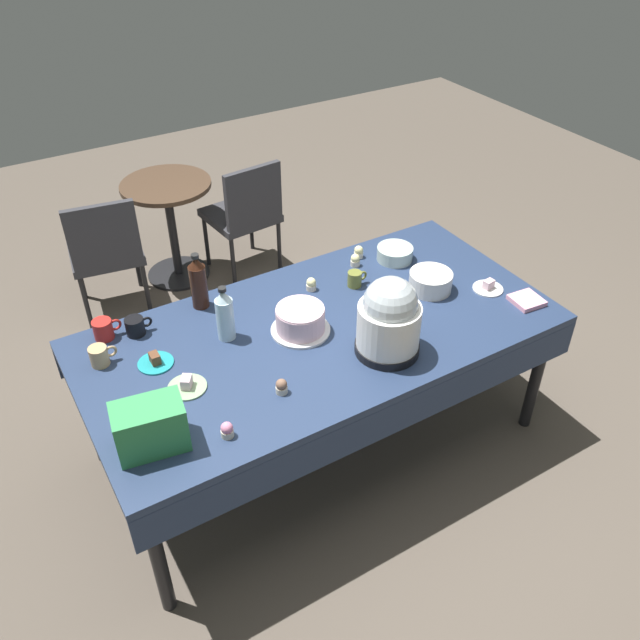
# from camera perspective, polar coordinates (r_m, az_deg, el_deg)

# --- Properties ---
(ground) EXTENTS (9.00, 9.00, 0.00)m
(ground) POSITION_cam_1_polar(r_m,az_deg,el_deg) (3.58, 0.00, -10.24)
(ground) COLOR brown
(potluck_table) EXTENTS (2.20, 1.10, 0.75)m
(potluck_table) POSITION_cam_1_polar(r_m,az_deg,el_deg) (3.11, 0.00, -1.64)
(potluck_table) COLOR navy
(potluck_table) RESTS_ON ground
(frosted_layer_cake) EXTENTS (0.28, 0.28, 0.13)m
(frosted_layer_cake) POSITION_cam_1_polar(r_m,az_deg,el_deg) (3.02, -1.70, -0.03)
(frosted_layer_cake) COLOR silver
(frosted_layer_cake) RESTS_ON potluck_table
(slow_cooker) EXTENTS (0.29, 0.29, 0.38)m
(slow_cooker) POSITION_cam_1_polar(r_m,az_deg,el_deg) (2.85, 5.96, 0.09)
(slow_cooker) COLOR black
(slow_cooker) RESTS_ON potluck_table
(glass_salad_bowl) EXTENTS (0.19, 0.19, 0.07)m
(glass_salad_bowl) POSITION_cam_1_polar(r_m,az_deg,el_deg) (3.57, 6.45, 5.71)
(glass_salad_bowl) COLOR #B2C6BC
(glass_salad_bowl) RESTS_ON potluck_table
(ceramic_snack_bowl) EXTENTS (0.21, 0.21, 0.10)m
(ceramic_snack_bowl) POSITION_cam_1_polar(r_m,az_deg,el_deg) (3.35, 9.47, 3.29)
(ceramic_snack_bowl) COLOR silver
(ceramic_snack_bowl) RESTS_ON potluck_table
(dessert_plate_sage) EXTENTS (0.16, 0.16, 0.06)m
(dessert_plate_sage) POSITION_cam_1_polar(r_m,az_deg,el_deg) (2.81, -11.36, -5.53)
(dessert_plate_sage) COLOR #8CA87F
(dessert_plate_sage) RESTS_ON potluck_table
(dessert_plate_white) EXTENTS (0.15, 0.15, 0.05)m
(dessert_plate_white) POSITION_cam_1_polar(r_m,az_deg,el_deg) (3.43, 14.25, 2.75)
(dessert_plate_white) COLOR white
(dessert_plate_white) RESTS_ON potluck_table
(dessert_plate_teal) EXTENTS (0.16, 0.16, 0.05)m
(dessert_plate_teal) POSITION_cam_1_polar(r_m,az_deg,el_deg) (2.96, -13.96, -3.48)
(dessert_plate_teal) COLOR teal
(dessert_plate_teal) RESTS_ON potluck_table
(cupcake_vanilla) EXTENTS (0.05, 0.05, 0.07)m
(cupcake_vanilla) POSITION_cam_1_polar(r_m,az_deg,el_deg) (3.31, -0.76, 3.10)
(cupcake_vanilla) COLOR beige
(cupcake_vanilla) RESTS_ON potluck_table
(cupcake_rose) EXTENTS (0.05, 0.05, 0.07)m
(cupcake_rose) POSITION_cam_1_polar(r_m,az_deg,el_deg) (3.58, 3.34, 5.86)
(cupcake_rose) COLOR beige
(cupcake_rose) RESTS_ON potluck_table
(cupcake_berry) EXTENTS (0.05, 0.05, 0.07)m
(cupcake_berry) POSITION_cam_1_polar(r_m,az_deg,el_deg) (2.73, -3.33, -5.73)
(cupcake_berry) COLOR beige
(cupcake_berry) RESTS_ON potluck_table
(cupcake_mint) EXTENTS (0.05, 0.05, 0.07)m
(cupcake_mint) POSITION_cam_1_polar(r_m,az_deg,el_deg) (2.58, -8.00, -9.35)
(cupcake_mint) COLOR beige
(cupcake_mint) RESTS_ON potluck_table
(cupcake_lemon) EXTENTS (0.05, 0.05, 0.07)m
(cupcake_lemon) POSITION_cam_1_polar(r_m,az_deg,el_deg) (3.18, 6.65, 1.15)
(cupcake_lemon) COLOR beige
(cupcake_lemon) RESTS_ON potluck_table
(cupcake_cocoa) EXTENTS (0.05, 0.05, 0.07)m
(cupcake_cocoa) POSITION_cam_1_polar(r_m,az_deg,el_deg) (3.51, 3.05, 5.16)
(cupcake_cocoa) COLOR beige
(cupcake_cocoa) RESTS_ON potluck_table
(soda_bottle_water) EXTENTS (0.08, 0.08, 0.27)m
(soda_bottle_water) POSITION_cam_1_polar(r_m,az_deg,el_deg) (2.98, -8.18, 0.44)
(soda_bottle_water) COLOR silver
(soda_bottle_water) RESTS_ON potluck_table
(soda_bottle_cola) EXTENTS (0.08, 0.08, 0.29)m
(soda_bottle_cola) POSITION_cam_1_polar(r_m,az_deg,el_deg) (3.19, -10.42, 3.18)
(soda_bottle_cola) COLOR #33190F
(soda_bottle_cola) RESTS_ON potluck_table
(coffee_mug_olive) EXTENTS (0.11, 0.07, 0.08)m
(coffee_mug_olive) POSITION_cam_1_polar(r_m,az_deg,el_deg) (3.34, 3.04, 3.56)
(coffee_mug_olive) COLOR olive
(coffee_mug_olive) RESTS_ON potluck_table
(coffee_mug_tan) EXTENTS (0.12, 0.08, 0.09)m
(coffee_mug_tan) POSITION_cam_1_polar(r_m,az_deg,el_deg) (3.00, -18.41, -2.94)
(coffee_mug_tan) COLOR tan
(coffee_mug_tan) RESTS_ON potluck_table
(coffee_mug_black) EXTENTS (0.13, 0.09, 0.08)m
(coffee_mug_black) POSITION_cam_1_polar(r_m,az_deg,el_deg) (3.13, -15.58, -0.52)
(coffee_mug_black) COLOR black
(coffee_mug_black) RESTS_ON potluck_table
(coffee_mug_red) EXTENTS (0.13, 0.09, 0.09)m
(coffee_mug_red) POSITION_cam_1_polar(r_m,az_deg,el_deg) (3.15, -18.10, -0.77)
(coffee_mug_red) COLOR #B2231E
(coffee_mug_red) RESTS_ON potluck_table
(soda_carton) EXTENTS (0.28, 0.20, 0.20)m
(soda_carton) POSITION_cam_1_polar(r_m,az_deg,el_deg) (2.55, -14.39, -8.89)
(soda_carton) COLOR #338C4C
(soda_carton) RESTS_ON potluck_table
(paper_napkin_stack) EXTENTS (0.15, 0.15, 0.02)m
(paper_napkin_stack) POSITION_cam_1_polar(r_m,az_deg,el_deg) (3.39, 17.34, 1.62)
(paper_napkin_stack) COLOR pink
(paper_napkin_stack) RESTS_ON potluck_table
(maroon_chair_left) EXTENTS (0.50, 0.50, 0.85)m
(maroon_chair_left) POSITION_cam_1_polar(r_m,az_deg,el_deg) (4.38, -17.97, 5.86)
(maroon_chair_left) COLOR #333338
(maroon_chair_left) RESTS_ON ground
(maroon_chair_right) EXTENTS (0.48, 0.48, 0.85)m
(maroon_chair_right) POSITION_cam_1_polar(r_m,az_deg,el_deg) (4.63, -6.45, 9.31)
(maroon_chair_right) COLOR #333338
(maroon_chair_right) RESTS_ON ground
(round_cafe_table) EXTENTS (0.60, 0.60, 0.72)m
(round_cafe_table) POSITION_cam_1_polar(r_m,az_deg,el_deg) (4.67, -12.78, 8.96)
(round_cafe_table) COLOR #473323
(round_cafe_table) RESTS_ON ground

